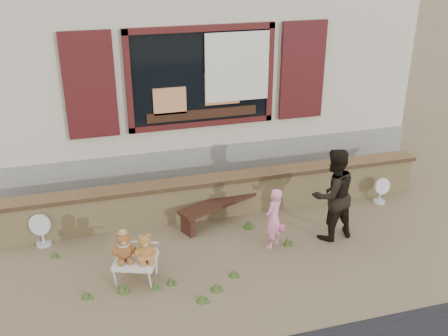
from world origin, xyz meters
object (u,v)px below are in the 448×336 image
object	(u,v)px
bench	(220,206)
folding_chair	(136,261)
teddy_bear_left	(124,245)
adult	(333,195)
child	(274,218)
teddy_bear_right	(145,247)

from	to	relation	value
bench	folding_chair	bearing A→B (deg)	-163.76
folding_chair	teddy_bear_left	xyz separation A→B (m)	(-0.13, 0.05, 0.25)
bench	teddy_bear_left	bearing A→B (deg)	-167.22
bench	adult	xyz separation A→B (m)	(1.47, -0.90, 0.45)
bench	adult	world-z (taller)	adult
bench	folding_chair	world-z (taller)	bench
folding_chair	child	xyz separation A→B (m)	(2.04, 0.29, 0.17)
bench	teddy_bear_left	size ratio (longest dim) A/B	3.38
teddy_bear_right	child	size ratio (longest dim) A/B	0.43
bench	teddy_bear_right	xyz separation A→B (m)	(-1.36, -1.26, 0.26)
bench	adult	size ratio (longest dim) A/B	1.01
adult	teddy_bear_left	bearing A→B (deg)	-4.34
adult	folding_chair	bearing A→B (deg)	-3.19
bench	adult	distance (m)	1.78
folding_chair	child	distance (m)	2.06
child	teddy_bear_right	bearing A→B (deg)	-28.39
bench	child	distance (m)	1.08
teddy_bear_left	bench	bearing A→B (deg)	55.96
teddy_bear_right	adult	bearing A→B (deg)	27.64
teddy_bear_right	teddy_bear_left	bearing A→B (deg)	180.00
teddy_bear_right	child	distance (m)	1.93
adult	teddy_bear_right	bearing A→B (deg)	-1.95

